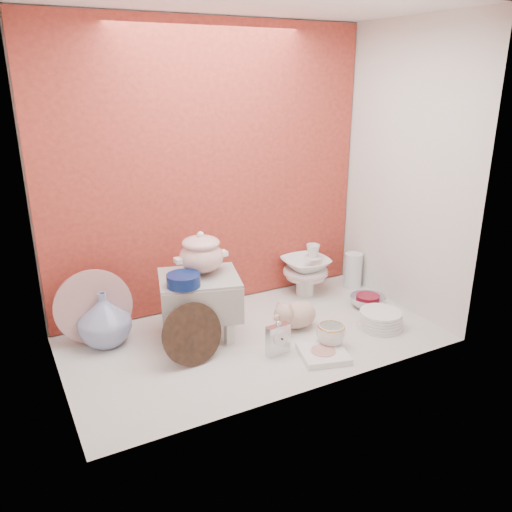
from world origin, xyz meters
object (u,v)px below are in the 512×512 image
(mantel_clock, at_px, (278,338))
(plush_pig, at_px, (298,314))
(blue_white_vase, at_px, (104,319))
(soup_tureen, at_px, (201,253))
(gold_rim_teacup, at_px, (331,335))
(dinner_plate_stack, at_px, (380,319))
(step_stool, at_px, (200,306))
(porcelain_tower, at_px, (306,270))
(floral_platter, at_px, (94,307))
(crystal_bowl, at_px, (368,301))

(mantel_clock, height_order, plush_pig, mantel_clock)
(blue_white_vase, bearing_deg, soup_tureen, -13.15)
(plush_pig, xyz_separation_m, gold_rim_teacup, (0.03, -0.24, -0.01))
(blue_white_vase, distance_m, dinner_plate_stack, 1.37)
(soup_tureen, height_order, plush_pig, soup_tureen)
(step_stool, relative_size, mantel_clock, 2.24)
(dinner_plate_stack, height_order, porcelain_tower, porcelain_tower)
(mantel_clock, height_order, gold_rim_teacup, mantel_clock)
(blue_white_vase, height_order, mantel_clock, blue_white_vase)
(dinner_plate_stack, bearing_deg, porcelain_tower, 101.20)
(floral_platter, height_order, blue_white_vase, floral_platter)
(gold_rim_teacup, distance_m, dinner_plate_stack, 0.35)
(plush_pig, distance_m, dinner_plate_stack, 0.43)
(soup_tureen, relative_size, floral_platter, 0.69)
(mantel_clock, bearing_deg, floral_platter, 138.96)
(soup_tureen, distance_m, crystal_bowl, 1.01)
(gold_rim_teacup, bearing_deg, mantel_clock, 166.28)
(blue_white_vase, bearing_deg, floral_platter, 127.01)
(dinner_plate_stack, bearing_deg, plush_pig, 153.07)
(step_stool, bearing_deg, gold_rim_teacup, -22.99)
(soup_tureen, distance_m, plush_pig, 0.59)
(blue_white_vase, xyz_separation_m, dinner_plate_stack, (1.28, -0.49, -0.09))
(step_stool, distance_m, mantel_clock, 0.42)
(plush_pig, bearing_deg, porcelain_tower, 64.41)
(mantel_clock, distance_m, porcelain_tower, 0.72)
(soup_tureen, bearing_deg, mantel_clock, -59.21)
(floral_platter, relative_size, gold_rim_teacup, 2.71)
(mantel_clock, relative_size, crystal_bowl, 0.84)
(mantel_clock, bearing_deg, crystal_bowl, 11.76)
(porcelain_tower, bearing_deg, gold_rim_teacup, -112.06)
(floral_platter, relative_size, plush_pig, 1.43)
(crystal_bowl, height_order, porcelain_tower, porcelain_tower)
(blue_white_vase, bearing_deg, dinner_plate_stack, -20.87)
(dinner_plate_stack, relative_size, porcelain_tower, 0.76)
(soup_tureen, xyz_separation_m, plush_pig, (0.44, -0.19, -0.35))
(blue_white_vase, xyz_separation_m, crystal_bowl, (1.38, -0.26, -0.10))
(floral_platter, relative_size, porcelain_tower, 1.20)
(soup_tureen, xyz_separation_m, crystal_bowl, (0.92, -0.15, -0.39))
(crystal_bowl, relative_size, porcelain_tower, 0.66)
(soup_tureen, relative_size, crystal_bowl, 1.26)
(floral_platter, bearing_deg, porcelain_tower, 0.26)
(crystal_bowl, bearing_deg, plush_pig, -175.96)
(dinner_plate_stack, bearing_deg, mantel_clock, 178.66)
(blue_white_vase, distance_m, plush_pig, 0.95)
(plush_pig, xyz_separation_m, dinner_plate_stack, (0.38, -0.19, -0.03))
(step_stool, bearing_deg, blue_white_vase, 177.74)
(gold_rim_teacup, relative_size, porcelain_tower, 0.44)
(step_stool, height_order, blue_white_vase, step_stool)
(step_stool, bearing_deg, dinner_plate_stack, -7.00)
(dinner_plate_stack, height_order, crystal_bowl, dinner_plate_stack)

